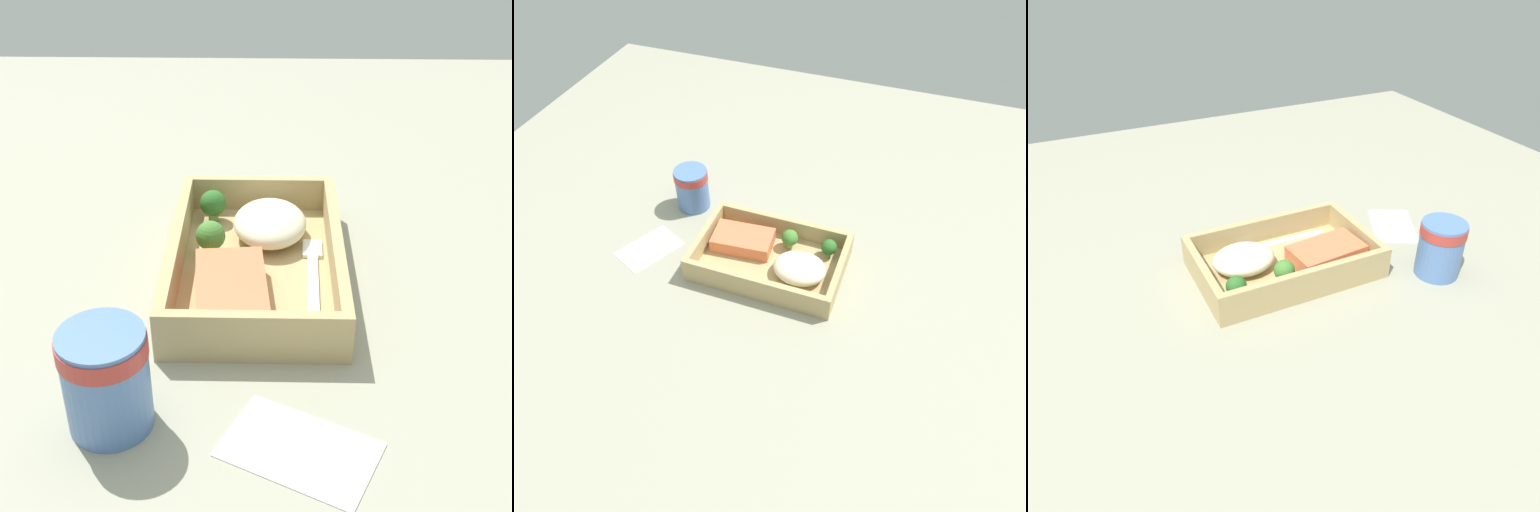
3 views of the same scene
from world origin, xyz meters
The scene contains 10 objects.
ground_plane centered at (0.00, 0.00, -1.00)cm, with size 160.00×160.00×2.00cm, color gray.
takeout_tray centered at (0.00, 0.00, 0.60)cm, with size 28.78×18.39×1.20cm, color tan.
tray_rim centered at (0.00, 0.00, 3.24)cm, with size 28.78×18.39×4.08cm.
salmon_fillet centered at (-6.58, 2.35, 2.68)cm, with size 11.84×7.00×2.95cm, color #E67148.
mashed_potatoes centered at (6.48, -1.47, 3.10)cm, with size 10.17×8.37×3.80cm, color beige.
broccoli_floret_1 centered at (2.36, 5.05, 3.68)cm, with size 3.30×3.30×4.25cm.
broccoli_floret_2 centered at (10.33, 5.37, 3.47)cm, with size 3.15×3.15×3.94cm.
fork centered at (-1.42, -6.13, 1.42)cm, with size 15.84×2.30×0.44cm.
paper_cup centered at (-22.06, 11.58, 5.23)cm, with size 7.28×7.28×9.36cm.
receipt_slip centered at (-24.81, -4.01, 0.12)cm, with size 7.64×12.12×0.24cm, color white.
Camera 3 is at (29.30, 60.86, 47.69)cm, focal length 35.00 mm.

